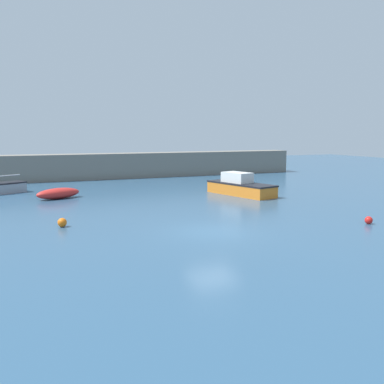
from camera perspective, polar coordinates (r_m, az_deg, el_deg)
ground_plane at (r=21.71m, az=2.72°, el=-5.57°), size 120.00×120.00×0.20m
harbor_breakwater at (r=47.44m, az=-11.96°, el=3.38°), size 46.34×2.60×2.73m
cabin_cruiser_white at (r=34.64m, az=6.43°, el=0.74°), size 3.50×6.49×1.79m
open_tender_yellow at (r=33.90m, az=-17.40°, el=-0.18°), size 3.60×2.25×0.81m
mooring_buoy_red at (r=25.35m, az=22.49°, el=-3.49°), size 0.42×0.42×0.42m
mooring_buoy_orange at (r=23.71m, az=-16.92°, el=-3.92°), size 0.48×0.48×0.48m
mooring_buoy_yellow at (r=39.80m, az=7.74°, el=1.00°), size 0.46×0.46×0.46m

